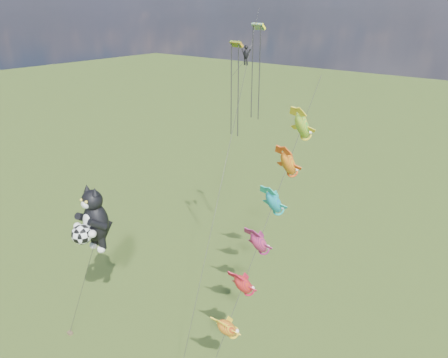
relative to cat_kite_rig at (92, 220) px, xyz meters
The scene contains 4 objects.
ground 9.92m from the cat_kite_rig, 126.82° to the right, with size 300.00×300.00×0.00m, color #263E0F.
cat_kite_rig is the anchor object (origin of this frame).
fish_windsock_rig 12.87m from the cat_kite_rig, 23.46° to the left, with size 1.50×15.94×19.46m.
parafoil_rig 16.00m from the cat_kite_rig, 64.11° to the left, with size 6.20×16.71×23.76m.
Camera 1 is at (27.18, -13.55, 24.03)m, focal length 35.00 mm.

